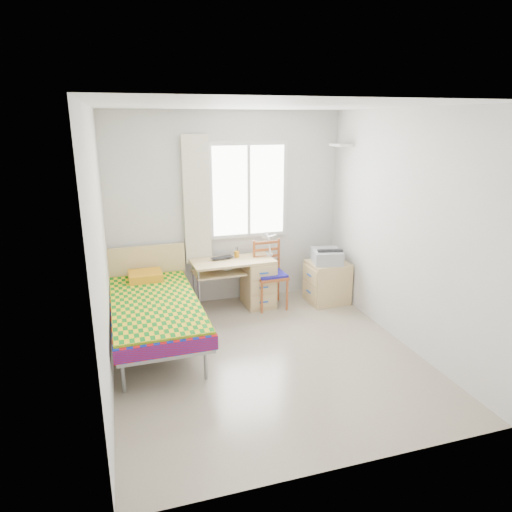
{
  "coord_description": "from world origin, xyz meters",
  "views": [
    {
      "loc": [
        -1.41,
        -4.23,
        2.47
      ],
      "look_at": [
        0.05,
        0.55,
        0.98
      ],
      "focal_mm": 32.0,
      "sensor_mm": 36.0,
      "label": 1
    }
  ],
  "objects_px": {
    "printer": "(327,256)",
    "chair": "(270,270)",
    "bed": "(154,305)",
    "desk": "(253,280)",
    "cabinet": "(327,282)"
  },
  "relations": [
    {
      "from": "bed",
      "to": "desk",
      "type": "relative_size",
      "value": 1.89
    },
    {
      "from": "cabinet",
      "to": "printer",
      "type": "xyz_separation_m",
      "value": [
        -0.03,
        0.0,
        0.39
      ]
    },
    {
      "from": "desk",
      "to": "printer",
      "type": "height_order",
      "value": "printer"
    },
    {
      "from": "cabinet",
      "to": "chair",
      "type": "bearing_deg",
      "value": 171.03
    },
    {
      "from": "bed",
      "to": "printer",
      "type": "relative_size",
      "value": 4.1
    },
    {
      "from": "chair",
      "to": "printer",
      "type": "relative_size",
      "value": 1.8
    },
    {
      "from": "bed",
      "to": "cabinet",
      "type": "height_order",
      "value": "bed"
    },
    {
      "from": "bed",
      "to": "chair",
      "type": "distance_m",
      "value": 1.71
    },
    {
      "from": "bed",
      "to": "printer",
      "type": "height_order",
      "value": "bed"
    },
    {
      "from": "desk",
      "to": "cabinet",
      "type": "xyz_separation_m",
      "value": [
        1.03,
        -0.17,
        -0.08
      ]
    },
    {
      "from": "chair",
      "to": "bed",
      "type": "bearing_deg",
      "value": -161.92
    },
    {
      "from": "printer",
      "to": "chair",
      "type": "bearing_deg",
      "value": -175.25
    },
    {
      "from": "printer",
      "to": "cabinet",
      "type": "bearing_deg",
      "value": 9.67
    },
    {
      "from": "bed",
      "to": "desk",
      "type": "xyz_separation_m",
      "value": [
        1.38,
        0.67,
        -0.06
      ]
    },
    {
      "from": "bed",
      "to": "chair",
      "type": "bearing_deg",
      "value": 19.44
    }
  ]
}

